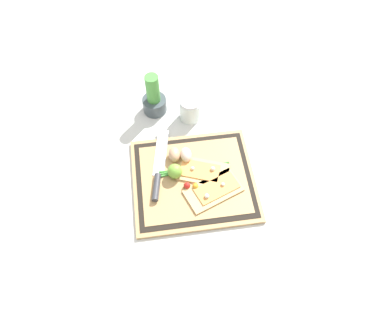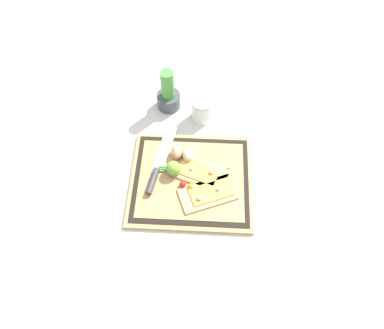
{
  "view_description": "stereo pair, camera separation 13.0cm",
  "coord_description": "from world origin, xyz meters",
  "px_view_note": "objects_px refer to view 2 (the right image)",
  "views": [
    {
      "loc": [
        -0.1,
        -0.64,
        1.13
      ],
      "look_at": [
        0.0,
        0.05,
        0.03
      ],
      "focal_mm": 35.0,
      "sensor_mm": 36.0,
      "label": 1
    },
    {
      "loc": [
        0.03,
        -0.65,
        1.13
      ],
      "look_at": [
        0.0,
        0.05,
        0.03
      ],
      "focal_mm": 35.0,
      "sensor_mm": 36.0,
      "label": 2
    }
  ],
  "objects_px": {
    "egg_brown": "(177,152)",
    "cherry_tomato_red": "(183,184)",
    "lime": "(173,168)",
    "pizza_slice_near": "(209,193)",
    "egg_pink": "(188,154)",
    "herb_pot": "(168,95)",
    "cherry_tomato_yellow": "(190,186)",
    "sauce_jar": "(202,111)",
    "pizza_slice_far": "(202,173)",
    "knife": "(157,170)"
  },
  "relations": [
    {
      "from": "knife",
      "to": "sauce_jar",
      "type": "relative_size",
      "value": 3.19
    },
    {
      "from": "lime",
      "to": "herb_pot",
      "type": "relative_size",
      "value": 0.29
    },
    {
      "from": "pizza_slice_near",
      "to": "sauce_jar",
      "type": "bearing_deg",
      "value": 95.83
    },
    {
      "from": "pizza_slice_near",
      "to": "knife",
      "type": "relative_size",
      "value": 0.71
    },
    {
      "from": "lime",
      "to": "herb_pot",
      "type": "height_order",
      "value": "herb_pot"
    },
    {
      "from": "cherry_tomato_red",
      "to": "herb_pot",
      "type": "relative_size",
      "value": 0.13
    },
    {
      "from": "egg_brown",
      "to": "sauce_jar",
      "type": "height_order",
      "value": "sauce_jar"
    },
    {
      "from": "knife",
      "to": "lime",
      "type": "xyz_separation_m",
      "value": [
        0.06,
        -0.0,
        0.02
      ]
    },
    {
      "from": "lime",
      "to": "egg_pink",
      "type": "bearing_deg",
      "value": 54.76
    },
    {
      "from": "pizza_slice_near",
      "to": "herb_pot",
      "type": "distance_m",
      "value": 0.43
    },
    {
      "from": "knife",
      "to": "egg_pink",
      "type": "xyz_separation_m",
      "value": [
        0.11,
        0.06,
        0.01
      ]
    },
    {
      "from": "pizza_slice_near",
      "to": "egg_pink",
      "type": "xyz_separation_m",
      "value": [
        -0.08,
        0.15,
        0.01
      ]
    },
    {
      "from": "lime",
      "to": "egg_brown",
      "type": "bearing_deg",
      "value": 85.22
    },
    {
      "from": "egg_pink",
      "to": "lime",
      "type": "xyz_separation_m",
      "value": [
        -0.05,
        -0.07,
        0.01
      ]
    },
    {
      "from": "pizza_slice_far",
      "to": "egg_pink",
      "type": "bearing_deg",
      "value": 126.7
    },
    {
      "from": "egg_brown",
      "to": "egg_pink",
      "type": "xyz_separation_m",
      "value": [
        0.04,
        -0.01,
        0.0
      ]
    },
    {
      "from": "knife",
      "to": "cherry_tomato_red",
      "type": "distance_m",
      "value": 0.11
    },
    {
      "from": "pizza_slice_far",
      "to": "cherry_tomato_red",
      "type": "distance_m",
      "value": 0.08
    },
    {
      "from": "pizza_slice_near",
      "to": "egg_pink",
      "type": "bearing_deg",
      "value": 117.72
    },
    {
      "from": "pizza_slice_far",
      "to": "knife",
      "type": "relative_size",
      "value": 0.66
    },
    {
      "from": "knife",
      "to": "cherry_tomato_yellow",
      "type": "xyz_separation_m",
      "value": [
        0.12,
        -0.06,
        0.0
      ]
    },
    {
      "from": "knife",
      "to": "cherry_tomato_yellow",
      "type": "relative_size",
      "value": 14.67
    },
    {
      "from": "egg_brown",
      "to": "egg_pink",
      "type": "relative_size",
      "value": 1.0
    },
    {
      "from": "knife",
      "to": "cherry_tomato_red",
      "type": "bearing_deg",
      "value": -30.99
    },
    {
      "from": "pizza_slice_far",
      "to": "knife",
      "type": "height_order",
      "value": "pizza_slice_far"
    },
    {
      "from": "cherry_tomato_yellow",
      "to": "pizza_slice_near",
      "type": "bearing_deg",
      "value": -18.59
    },
    {
      "from": "lime",
      "to": "sauce_jar",
      "type": "xyz_separation_m",
      "value": [
        0.09,
        0.26,
        -0.0
      ]
    },
    {
      "from": "egg_pink",
      "to": "egg_brown",
      "type": "bearing_deg",
      "value": 169.93
    },
    {
      "from": "pizza_slice_near",
      "to": "sauce_jar",
      "type": "xyz_separation_m",
      "value": [
        -0.04,
        0.34,
        0.02
      ]
    },
    {
      "from": "egg_brown",
      "to": "cherry_tomato_red",
      "type": "bearing_deg",
      "value": -77.32
    },
    {
      "from": "pizza_slice_far",
      "to": "lime",
      "type": "distance_m",
      "value": 0.1
    },
    {
      "from": "pizza_slice_near",
      "to": "egg_brown",
      "type": "xyz_separation_m",
      "value": [
        -0.12,
        0.15,
        0.01
      ]
    },
    {
      "from": "lime",
      "to": "sauce_jar",
      "type": "relative_size",
      "value": 0.55
    },
    {
      "from": "egg_pink",
      "to": "lime",
      "type": "relative_size",
      "value": 1.13
    },
    {
      "from": "knife",
      "to": "egg_brown",
      "type": "relative_size",
      "value": 5.11
    },
    {
      "from": "egg_pink",
      "to": "cherry_tomato_yellow",
      "type": "bearing_deg",
      "value": -83.42
    },
    {
      "from": "pizza_slice_far",
      "to": "herb_pot",
      "type": "distance_m",
      "value": 0.35
    },
    {
      "from": "sauce_jar",
      "to": "cherry_tomato_red",
      "type": "bearing_deg",
      "value": -99.61
    },
    {
      "from": "lime",
      "to": "herb_pot",
      "type": "bearing_deg",
      "value": 97.74
    },
    {
      "from": "pizza_slice_near",
      "to": "lime",
      "type": "distance_m",
      "value": 0.15
    },
    {
      "from": "cherry_tomato_red",
      "to": "pizza_slice_near",
      "type": "bearing_deg",
      "value": -16.57
    },
    {
      "from": "egg_pink",
      "to": "herb_pot",
      "type": "height_order",
      "value": "herb_pot"
    },
    {
      "from": "pizza_slice_near",
      "to": "pizza_slice_far",
      "type": "height_order",
      "value": "same"
    },
    {
      "from": "knife",
      "to": "cherry_tomato_red",
      "type": "height_order",
      "value": "same"
    },
    {
      "from": "herb_pot",
      "to": "knife",
      "type": "bearing_deg",
      "value": -92.8
    },
    {
      "from": "egg_brown",
      "to": "herb_pot",
      "type": "relative_size",
      "value": 0.33
    },
    {
      "from": "pizza_slice_near",
      "to": "pizza_slice_far",
      "type": "xyz_separation_m",
      "value": [
        -0.03,
        0.08,
        0.0
      ]
    },
    {
      "from": "pizza_slice_near",
      "to": "cherry_tomato_red",
      "type": "bearing_deg",
      "value": 163.43
    },
    {
      "from": "egg_pink",
      "to": "cherry_tomato_red",
      "type": "bearing_deg",
      "value": -95.87
    },
    {
      "from": "pizza_slice_far",
      "to": "herb_pot",
      "type": "height_order",
      "value": "herb_pot"
    }
  ]
}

